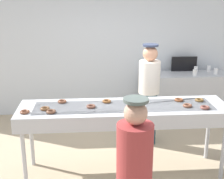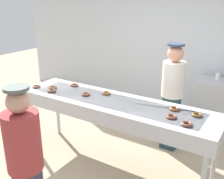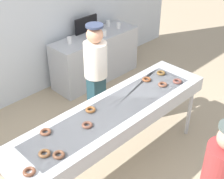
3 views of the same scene
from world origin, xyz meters
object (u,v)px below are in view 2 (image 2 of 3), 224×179
(chocolate_donut_1, at_px, (197,115))
(chocolate_donut_9, at_px, (37,87))
(chocolate_donut_8, at_px, (106,93))
(chocolate_donut_7, at_px, (171,117))
(chocolate_donut_0, at_px, (74,85))
(chocolate_donut_6, at_px, (187,124))
(chocolate_donut_4, at_px, (174,109))
(chocolate_donut_5, at_px, (53,88))
(fryer_conveyor, at_px, (113,108))
(worker_baker, at_px, (173,91))
(chocolate_donut_3, at_px, (86,94))
(customer_waiting, at_px, (25,158))
(chocolate_donut_2, at_px, (52,91))
(paper_cup_2, at_px, (218,77))

(chocolate_donut_1, xyz_separation_m, chocolate_donut_9, (-2.36, -0.28, 0.00))
(chocolate_donut_8, bearing_deg, chocolate_donut_7, -13.46)
(chocolate_donut_0, relative_size, chocolate_donut_6, 1.00)
(chocolate_donut_4, xyz_separation_m, chocolate_donut_8, (-1.02, 0.02, 0.00))
(chocolate_donut_5, bearing_deg, fryer_conveyor, 3.25)
(worker_baker, bearing_deg, chocolate_donut_8, 48.82)
(chocolate_donut_1, bearing_deg, chocolate_donut_3, -174.66)
(chocolate_donut_1, distance_m, chocolate_donut_3, 1.53)
(fryer_conveyor, bearing_deg, chocolate_donut_4, 10.79)
(chocolate_donut_1, height_order, chocolate_donut_6, same)
(chocolate_donut_8, height_order, customer_waiting, customer_waiting)
(fryer_conveyor, height_order, chocolate_donut_7, chocolate_donut_7)
(chocolate_donut_2, xyz_separation_m, chocolate_donut_6, (2.01, -0.00, 0.00))
(chocolate_donut_1, relative_size, worker_baker, 0.07)
(chocolate_donut_7, bearing_deg, worker_baker, 109.25)
(chocolate_donut_5, height_order, chocolate_donut_7, same)
(chocolate_donut_3, height_order, customer_waiting, customer_waiting)
(chocolate_donut_3, bearing_deg, chocolate_donut_8, 40.83)
(chocolate_donut_2, height_order, chocolate_donut_3, same)
(chocolate_donut_5, relative_size, customer_waiting, 0.08)
(chocolate_donut_8, relative_size, customer_waiting, 0.08)
(chocolate_donut_5, bearing_deg, chocolate_donut_1, 4.88)
(chocolate_donut_7, bearing_deg, chocolate_donut_9, -178.02)
(customer_waiting, xyz_separation_m, paper_cup_2, (0.99, 3.45, 0.08))
(fryer_conveyor, xyz_separation_m, chocolate_donut_7, (0.84, -0.09, 0.11))
(chocolate_donut_1, xyz_separation_m, chocolate_donut_2, (-2.03, -0.30, 0.00))
(chocolate_donut_9, bearing_deg, worker_baker, 30.03)
(chocolate_donut_0, xyz_separation_m, chocolate_donut_9, (-0.44, -0.37, 0.00))
(customer_waiting, height_order, paper_cup_2, customer_waiting)
(chocolate_donut_0, xyz_separation_m, chocolate_donut_3, (0.40, -0.23, 0.00))
(chocolate_donut_1, xyz_separation_m, chocolate_donut_8, (-1.30, 0.05, 0.00))
(fryer_conveyor, height_order, customer_waiting, customer_waiting)
(chocolate_donut_2, height_order, chocolate_donut_7, same)
(chocolate_donut_7, height_order, worker_baker, worker_baker)
(fryer_conveyor, distance_m, chocolate_donut_2, 0.98)
(chocolate_donut_1, bearing_deg, chocolate_donut_4, 174.10)
(chocolate_donut_5, relative_size, chocolate_donut_9, 1.00)
(customer_waiting, bearing_deg, chocolate_donut_9, 141.28)
(chocolate_donut_9, bearing_deg, paper_cup_2, 44.57)
(chocolate_donut_2, relative_size, chocolate_donut_5, 1.00)
(fryer_conveyor, relative_size, chocolate_donut_2, 22.89)
(fryer_conveyor, distance_m, chocolate_donut_5, 1.05)
(chocolate_donut_3, height_order, chocolate_donut_4, same)
(chocolate_donut_0, xyz_separation_m, customer_waiting, (0.78, -1.65, -0.11))
(chocolate_donut_6, xyz_separation_m, chocolate_donut_9, (-2.34, 0.02, 0.00))
(chocolate_donut_4, relative_size, worker_baker, 0.07)
(chocolate_donut_4, bearing_deg, fryer_conveyor, -169.21)
(fryer_conveyor, distance_m, chocolate_donut_1, 1.09)
(chocolate_donut_2, xyz_separation_m, customer_waiting, (0.89, -1.27, -0.11))
(customer_waiting, bearing_deg, chocolate_donut_8, 103.36)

